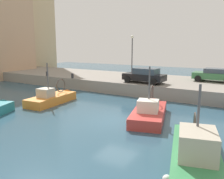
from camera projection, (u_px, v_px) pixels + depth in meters
water_surface at (116, 120)px, 15.59m from camera, size 80.00×80.00×0.00m
quay_wall at (170, 86)px, 25.15m from camera, size 9.00×56.00×1.20m
fishing_boat_red at (150, 116)px, 16.24m from camera, size 6.30×3.42×4.45m
fishing_boat_green at (194, 157)px, 10.04m from camera, size 6.96×3.40×4.25m
fishing_boat_orange at (54, 101)px, 20.43m from camera, size 5.63×2.19×4.27m
parked_car_green at (215, 75)px, 24.07m from camera, size 2.07×4.08×1.36m
parked_car_black at (145, 75)px, 23.24m from camera, size 2.10×4.19×1.47m
mooring_bollard_south at (72, 76)px, 26.58m from camera, size 0.28×0.28×0.55m
mooring_bollard_mid at (47, 74)px, 28.62m from camera, size 0.28×0.28×0.55m
quay_streetlamp at (132, 49)px, 28.42m from camera, size 0.36×0.36×4.83m
waterfront_building_west at (27, 11)px, 42.24m from camera, size 7.74×6.71×21.69m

